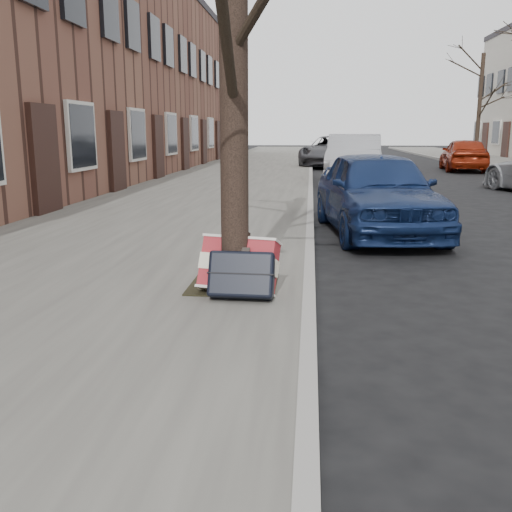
# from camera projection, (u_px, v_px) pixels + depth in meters

# --- Properties ---
(ground) EXTENTS (120.00, 120.00, 0.00)m
(ground) POSITION_uv_depth(u_px,v_px,m) (473.00, 349.00, 4.34)
(ground) COLOR black
(ground) RESTS_ON ground
(near_sidewalk) EXTENTS (5.00, 70.00, 0.12)m
(near_sidewalk) POSITION_uv_depth(u_px,v_px,m) (238.00, 178.00, 19.25)
(near_sidewalk) COLOR slate
(near_sidewalk) RESTS_ON ground
(house_near) EXTENTS (6.80, 40.00, 7.00)m
(house_near) POSITION_uv_depth(u_px,v_px,m) (74.00, 76.00, 20.02)
(house_near) COLOR brown
(house_near) RESTS_ON ground
(dirt_patch) EXTENTS (0.85, 0.85, 0.02)m
(dirt_patch) POSITION_uv_depth(u_px,v_px,m) (234.00, 284.00, 5.66)
(dirt_patch) COLOR black
(dirt_patch) RESTS_ON near_sidewalk
(suitcase_red) EXTENTS (0.78, 0.55, 0.55)m
(suitcase_red) POSITION_uv_depth(u_px,v_px,m) (239.00, 265.00, 5.31)
(suitcase_red) COLOR maroon
(suitcase_red) RESTS_ON near_sidewalk
(suitcase_navy) EXTENTS (0.60, 0.37, 0.46)m
(suitcase_navy) POSITION_uv_depth(u_px,v_px,m) (242.00, 274.00, 5.15)
(suitcase_navy) COLOR black
(suitcase_navy) RESTS_ON near_sidewalk
(car_near_front) EXTENTS (2.04, 4.09, 1.34)m
(car_near_front) POSITION_uv_depth(u_px,v_px,m) (377.00, 192.00, 9.04)
(car_near_front) COLOR navy
(car_near_front) RESTS_ON ground
(car_near_mid) EXTENTS (1.99, 4.71, 1.51)m
(car_near_mid) POSITION_uv_depth(u_px,v_px,m) (354.00, 159.00, 17.82)
(car_near_mid) COLOR #A5A6AC
(car_near_mid) RESTS_ON ground
(car_near_back) EXTENTS (3.30, 5.35, 1.38)m
(car_near_back) POSITION_uv_depth(u_px,v_px,m) (332.00, 152.00, 25.53)
(car_near_back) COLOR #3B3C40
(car_near_back) RESTS_ON ground
(car_far_back) EXTENTS (1.99, 4.07, 1.34)m
(car_far_back) POSITION_uv_depth(u_px,v_px,m) (464.00, 154.00, 23.08)
(car_far_back) COLOR maroon
(car_far_back) RESTS_ON ground
(tree_far_c) EXTENTS (0.20, 0.20, 5.26)m
(tree_far_c) POSITION_uv_depth(u_px,v_px,m) (479.00, 107.00, 28.88)
(tree_far_c) COLOR black
(tree_far_c) RESTS_ON far_sidewalk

